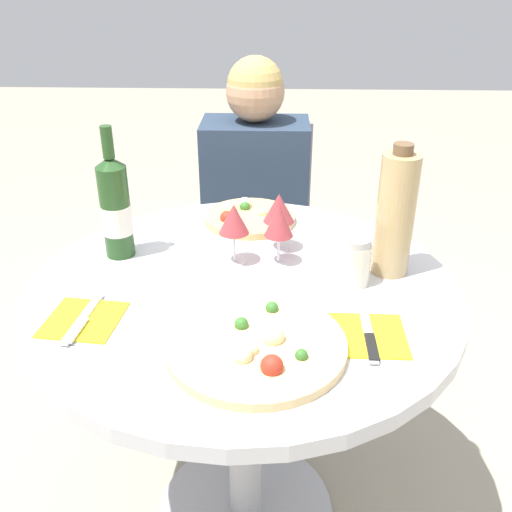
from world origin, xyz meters
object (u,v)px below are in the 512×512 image
object	(u,v)px
seated_diner	(254,244)
pizza_large	(257,345)
tall_carafe	(395,214)
wine_bottle	(115,208)
dining_table	(244,341)
chair_behind_diner	(255,249)

from	to	relation	value
seated_diner	pizza_large	bearing A→B (deg)	92.49
pizza_large	tall_carafe	world-z (taller)	tall_carafe
seated_diner	wine_bottle	size ratio (longest dim) A/B	3.55
dining_table	pizza_large	xyz separation A→B (m)	(0.04, -0.25, 0.17)
dining_table	chair_behind_diner	distance (m)	0.88
seated_diner	pizza_large	world-z (taller)	seated_diner
dining_table	wine_bottle	world-z (taller)	wine_bottle
chair_behind_diner	wine_bottle	xyz separation A→B (m)	(-0.32, -0.72, 0.48)
dining_table	pizza_large	size ratio (longest dim) A/B	2.85
pizza_large	chair_behind_diner	bearing A→B (deg)	92.16
wine_bottle	pizza_large	bearing A→B (deg)	-47.23
dining_table	wine_bottle	xyz separation A→B (m)	(-0.32, 0.14, 0.29)
chair_behind_diner	tall_carafe	bearing A→B (deg)	113.92
tall_carafe	pizza_large	bearing A→B (deg)	-133.55
wine_bottle	tall_carafe	bearing A→B (deg)	-5.52
seated_diner	tall_carafe	xyz separation A→B (m)	(0.35, -0.64, 0.40)
chair_behind_diner	wine_bottle	size ratio (longest dim) A/B	2.72
chair_behind_diner	pizza_large	world-z (taller)	chair_behind_diner
chair_behind_diner	wine_bottle	world-z (taller)	wine_bottle
pizza_large	wine_bottle	distance (m)	0.54
seated_diner	wine_bottle	bearing A→B (deg)	61.05
dining_table	tall_carafe	world-z (taller)	tall_carafe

